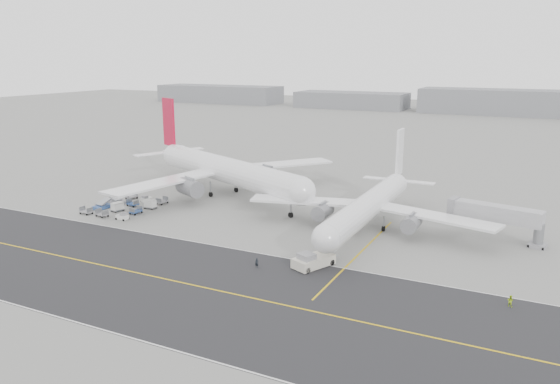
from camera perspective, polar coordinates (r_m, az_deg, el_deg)
The scene contains 11 objects.
ground at distance 101.26m, azimuth -9.04°, elevation -4.65°, with size 700.00×700.00×0.00m, color gray.
taxiway at distance 85.07m, azimuth -13.30°, elevation -8.53°, with size 220.00×59.00×0.03m.
horizon_buildings at distance 340.37m, azimuth 22.03°, elevation 7.54°, with size 520.00×28.00×28.00m, color gray, non-canonical shape.
airliner_a at distance 129.51m, azimuth -5.87°, elevation 2.35°, with size 58.21×56.79×21.34m.
airliner_b at distance 104.21m, azimuth 9.33°, elevation -1.35°, with size 48.13×48.65×16.79m.
pushback_tug at distance 85.98m, azimuth 3.43°, elevation -7.17°, with size 5.66×8.83×2.55m.
jet_bridge at distance 104.95m, azimuth 21.68°, elevation -2.24°, with size 17.43×6.35×6.50m.
gse_cluster at distance 122.89m, azimuth -15.78°, elevation -1.69°, with size 17.31×21.28×1.99m, color #96959A, non-canonical shape.
stray_dolly at distance 103.12m, azimuth 7.13°, elevation -4.24°, with size 1.79×2.91×1.79m, color silver, non-canonical shape.
ground_crew_a at distance 85.66m, azimuth -2.44°, elevation -7.43°, with size 0.58×0.38×1.58m, color black.
ground_crew_b at distance 79.14m, azimuth 22.92°, elevation -10.43°, with size 0.78×0.61×1.61m, color #A2C917.
Camera 1 is at (56.32, -77.84, 31.98)m, focal length 35.00 mm.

